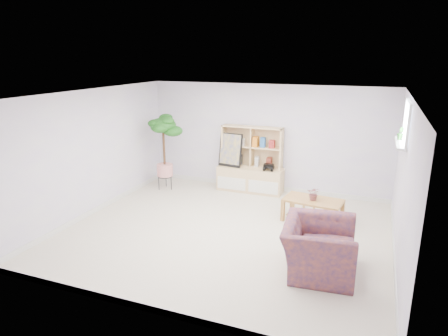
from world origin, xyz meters
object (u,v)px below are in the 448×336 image
(coffee_table, at_px, (313,210))
(armchair, at_px, (319,244))
(floor_tree, at_px, (164,153))
(storage_unit, at_px, (251,160))

(coffee_table, distance_m, armchair, 1.83)
(coffee_table, xyz_separation_m, floor_tree, (-3.49, 0.67, 0.65))
(floor_tree, bearing_deg, coffee_table, -10.85)
(armchair, bearing_deg, coffee_table, 6.36)
(coffee_table, distance_m, floor_tree, 3.62)
(storage_unit, bearing_deg, floor_tree, -163.13)
(storage_unit, bearing_deg, coffee_table, -37.58)
(storage_unit, xyz_separation_m, floor_tree, (-1.88, -0.57, 0.12))
(storage_unit, distance_m, floor_tree, 1.97)
(coffee_table, bearing_deg, floor_tree, 176.91)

